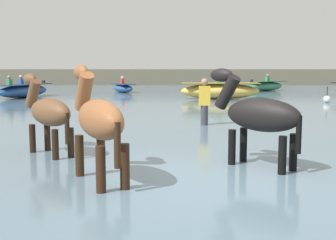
{
  "coord_description": "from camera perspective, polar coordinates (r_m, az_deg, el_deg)",
  "views": [
    {
      "loc": [
        -0.32,
        -6.25,
        1.96
      ],
      "look_at": [
        -0.48,
        2.89,
        0.83
      ],
      "focal_mm": 46.48,
      "sensor_mm": 36.0,
      "label": 1
    }
  ],
  "objects": [
    {
      "name": "horse_flank_chestnut",
      "position": [
        6.2,
        -9.12,
        -0.3
      ],
      "size": [
        1.16,
        1.75,
        1.98
      ],
      "color": "brown",
      "rests_on": "ground"
    },
    {
      "name": "horse_trailing_black",
      "position": [
        7.15,
        11.78,
        0.33
      ],
      "size": [
        1.48,
        1.46,
        1.92
      ],
      "color": "black",
      "rests_on": "ground"
    },
    {
      "name": "boat_near_port",
      "position": [
        27.84,
        -5.94,
        4.21
      ],
      "size": [
        1.96,
        2.67,
        1.02
      ],
      "color": "#28518E",
      "rests_on": "water_surface"
    },
    {
      "name": "channel_buoy",
      "position": [
        20.9,
        20.12,
        2.6
      ],
      "size": [
        0.32,
        0.32,
        0.73
      ],
      "color": "silver",
      "rests_on": "water_surface"
    },
    {
      "name": "boat_far_offshore",
      "position": [
        24.28,
        -18.47,
        3.67
      ],
      "size": [
        2.32,
        4.02,
        1.18
      ],
      "color": "#28518E",
      "rests_on": "water_surface"
    },
    {
      "name": "boat_distant_east",
      "position": [
        29.98,
        12.74,
        4.38
      ],
      "size": [
        3.1,
        2.83,
        1.13
      ],
      "color": "#337556",
      "rests_on": "water_surface"
    },
    {
      "name": "ground_plane",
      "position": [
        6.55,
        3.82,
        -10.34
      ],
      "size": [
        120.0,
        120.0,
        0.0
      ],
      "primitive_type": "plane",
      "color": "#666051"
    },
    {
      "name": "boat_distant_west",
      "position": [
        22.13,
        6.86,
        3.83
      ],
      "size": [
        4.07,
        1.64,
        1.29
      ],
      "color": "gold",
      "rests_on": "water_surface"
    },
    {
      "name": "horse_lead_bay",
      "position": [
        8.32,
        -15.41,
        0.72
      ],
      "size": [
        1.36,
        1.41,
        1.82
      ],
      "color": "brown",
      "rests_on": "ground"
    },
    {
      "name": "person_onlooker_left",
      "position": [
        12.14,
        4.8,
        1.87
      ],
      "size": [
        0.33,
        0.22,
        1.63
      ],
      "color": "#383842",
      "rests_on": "ground"
    },
    {
      "name": "water_surface",
      "position": [
        16.35,
        2.11,
        0.74
      ],
      "size": [
        90.0,
        90.0,
        0.33
      ],
      "primitive_type": "cube",
      "color": "slate",
      "rests_on": "ground"
    },
    {
      "name": "far_shoreline",
      "position": [
        39.36,
        1.46,
        5.43
      ],
      "size": [
        80.0,
        2.4,
        1.71
      ],
      "primitive_type": "cube",
      "color": "#605B4C",
      "rests_on": "ground"
    }
  ]
}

